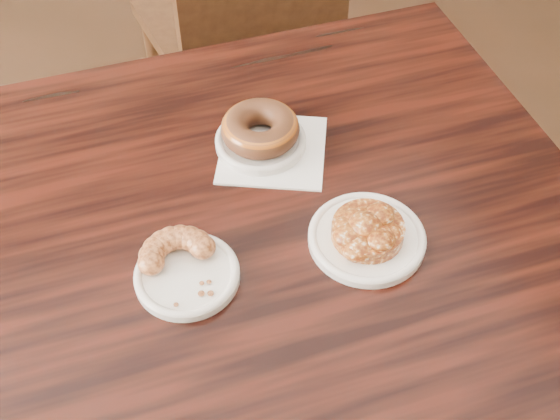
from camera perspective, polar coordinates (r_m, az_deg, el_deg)
name	(u,v)px	position (r m, az deg, el deg)	size (l,w,h in m)	color
floor	(257,371)	(1.73, -1.89, -12.95)	(5.00, 5.00, 0.00)	black
cafe_table	(286,360)	(1.31, 0.48, -12.13)	(0.93, 0.93, 0.75)	black
chair_far	(235,27)	(1.91, -3.68, 14.62)	(0.47, 0.47, 0.90)	black
napkin	(273,150)	(1.11, -0.61, 4.92)	(0.16, 0.16, 0.00)	white
plate_donut	(261,141)	(1.11, -1.59, 5.60)	(0.14, 0.14, 0.01)	silver
plate_cruller	(187,275)	(0.96, -7.56, -5.29)	(0.14, 0.14, 0.01)	white
plate_fritter	(367,238)	(0.99, 7.06, -2.31)	(0.17, 0.17, 0.01)	white
glazed_donut	(260,128)	(1.10, -1.62, 6.65)	(0.12, 0.12, 0.04)	brown
apple_fritter	(368,228)	(0.98, 7.18, -1.48)	(0.14, 0.14, 0.03)	#4B1908
cruller_fragment	(185,265)	(0.94, -7.69, -4.49)	(0.12, 0.12, 0.03)	#5B2A12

